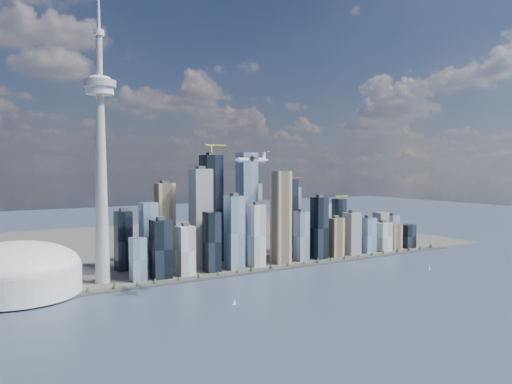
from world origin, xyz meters
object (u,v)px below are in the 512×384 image
needle_tower (101,152)px  sailboat_east (430,268)px  airplane (252,159)px  dome_stadium (17,272)px  sailboat_west (234,303)px

needle_tower → sailboat_east: 681.37m
needle_tower → airplane: bearing=-45.2°
dome_stadium → sailboat_west: bearing=-39.7°
needle_tower → dome_stadium: 241.40m
needle_tower → sailboat_west: (136.14, -239.18, -232.84)m
dome_stadium → sailboat_east: dome_stadium is taller
sailboat_west → sailboat_east: (464.31, 16.37, 0.28)m
airplane → sailboat_west: (-57.63, -43.79, -218.97)m
dome_stadium → airplane: size_ratio=2.72×
airplane → sailboat_east: bearing=-15.7°
needle_tower → dome_stadium: needle_tower is taller
needle_tower → airplane: size_ratio=7.48×
needle_tower → sailboat_west: bearing=-60.4°
needle_tower → airplane: needle_tower is taller
dome_stadium → sailboat_west: 360.70m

